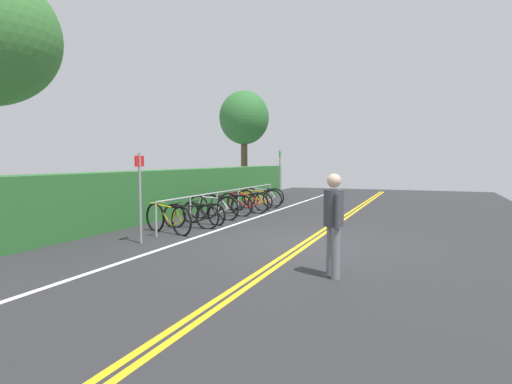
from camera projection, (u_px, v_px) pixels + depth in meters
The scene contains 19 objects.
ground_plane at pixel (306, 245), 9.80m from camera, with size 37.94×12.00×0.05m, color #2B2B2D.
centre_line_yellow_inner at pixel (310, 244), 9.77m from camera, with size 34.15×0.10×0.00m, color gold.
centre_line_yellow_outer at pixel (303, 243), 9.82m from camera, with size 34.15×0.10×0.00m, color gold.
bike_lane_stripe_white at pixel (201, 236), 10.76m from camera, with size 34.15×0.12×0.00m, color white.
bike_rack at pixel (228, 197), 14.43m from camera, with size 8.26×0.05×0.86m.
bicycle_0 at pixel (168, 219), 11.13m from camera, with size 0.71×1.76×0.79m.
bicycle_1 at pixel (191, 216), 11.96m from camera, with size 0.46×1.66×0.71m.
bicycle_2 at pixel (203, 213), 12.74m from camera, with size 0.54×1.62×0.68m.
bicycle_3 at pixel (213, 208), 13.73m from camera, with size 0.46×1.84×0.79m.
bicycle_4 at pixel (226, 205), 14.55m from camera, with size 0.48×1.81×0.77m.
bicycle_5 at pixel (243, 203), 15.26m from camera, with size 0.63×1.72×0.77m.
bicycle_6 at pixel (250, 201), 16.13m from camera, with size 0.59×1.64×0.73m.
bicycle_7 at pixel (259, 199), 16.89m from camera, with size 0.69×1.69×0.77m.
bicycle_8 at pixel (263, 197), 17.81m from camera, with size 0.46×1.79×0.77m.
pedestrian at pixel (334, 218), 6.95m from camera, with size 0.44×0.32×1.64m.
sign_post_near at pixel (140, 189), 9.75m from camera, with size 0.36×0.07×2.01m.
sign_post_far at pixel (280, 171), 19.02m from camera, with size 0.36×0.08×2.28m.
hedge_backdrop at pixel (198, 189), 16.52m from camera, with size 17.21×0.89×1.53m, color #2D6B30.
tree_mid at pixel (244, 118), 23.33m from camera, with size 2.63×2.63×5.50m.
Camera 1 is at (-9.42, -2.51, 1.86)m, focal length 30.93 mm.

